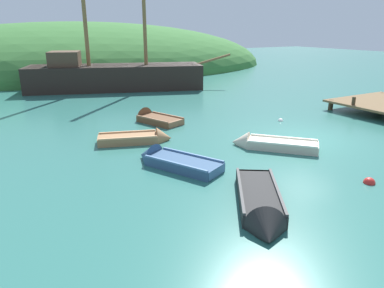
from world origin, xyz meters
The scene contains 10 objects.
ground_plane centered at (0.00, 0.00, 0.00)m, with size 120.00×120.00×0.00m, color #2D6B60.
shore_hill centered at (-2.11, 33.23, 0.00)m, with size 48.43×27.05×10.84m, color #387033.
sailing_ship centered at (-3.33, 17.27, 0.75)m, with size 15.89×7.84×12.54m.
rowboat_near_dock centered at (-6.26, -4.16, 0.12)m, with size 3.01×3.77×1.07m.
rowboat_outer_left centered at (-2.44, -0.13, 0.11)m, with size 3.11×3.26×0.99m.
rowboat_portside centered at (-4.85, 6.26, 0.10)m, with size 2.13×3.15×1.17m.
rowboat_outer_right centered at (-6.79, 3.26, 0.11)m, with size 3.32×1.96×0.99m.
rowboat_center centered at (-6.83, 0.12, 0.11)m, with size 2.48×3.52×1.08m.
buoy_white centered at (1.12, 2.95, 0.00)m, with size 0.29×0.29×0.29m, color white.
buoy_red centered at (-2.01, -4.45, 0.00)m, with size 0.38×0.38×0.38m, color red.
Camera 1 is at (-12.16, -10.71, 4.76)m, focal length 33.31 mm.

